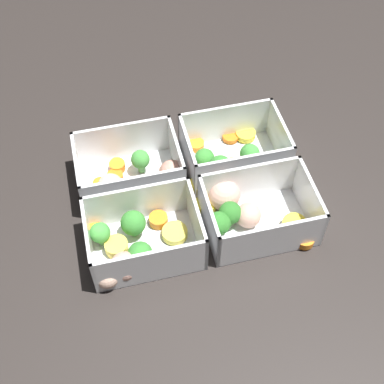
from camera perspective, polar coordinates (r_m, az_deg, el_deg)
name	(u,v)px	position (r m, az deg, el deg)	size (l,w,h in m)	color
ground_plane	(192,202)	(0.86, 0.00, -1.08)	(4.00, 4.00, 0.00)	#282321
container_near_left	(234,155)	(0.89, 4.52, 3.92)	(0.18, 0.14, 0.08)	white
container_near_right	(134,174)	(0.87, -6.17, 1.94)	(0.18, 0.13, 0.08)	white
container_far_left	(246,211)	(0.82, 5.77, -2.08)	(0.18, 0.15, 0.08)	white
container_far_right	(135,243)	(0.79, -6.08, -5.46)	(0.17, 0.14, 0.08)	white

